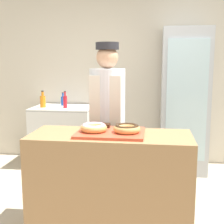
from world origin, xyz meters
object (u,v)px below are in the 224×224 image
object	(u,v)px
brownie_back_left	(105,125)
bottle_blue	(63,100)
donut_chocolate_glaze	(127,128)
beverage_fridge	(184,101)
chest_freezer	(63,136)
donut_light_glaze	(94,127)
serving_tray	(110,133)
bottle_red	(65,101)
bottle_orange	(43,101)
baker_person	(107,121)
brownie_back_right	(121,126)

from	to	relation	value
brownie_back_left	bottle_blue	distance (m)	1.96
donut_chocolate_glaze	beverage_fridge	world-z (taller)	beverage_fridge
chest_freezer	donut_light_glaze	bearing A→B (deg)	-65.44
serving_tray	bottle_red	xyz separation A→B (m)	(-0.89, 1.66, 0.04)
bottle_blue	bottle_orange	bearing A→B (deg)	-136.47
serving_tray	brownie_back_left	distance (m)	0.19
donut_light_glaze	donut_chocolate_glaze	distance (m)	0.29
serving_tray	baker_person	distance (m)	0.58
brownie_back_right	donut_chocolate_glaze	bearing A→B (deg)	-70.22
beverage_fridge	bottle_red	world-z (taller)	beverage_fridge
baker_person	bottle_orange	xyz separation A→B (m)	(-1.11, 1.11, 0.05)
brownie_back_left	brownie_back_right	bearing A→B (deg)	0.00
donut_chocolate_glaze	bottle_orange	distance (m)	2.18
chest_freezer	bottle_blue	xyz separation A→B (m)	(-0.04, 0.15, 0.51)
brownie_back_left	bottle_red	xyz separation A→B (m)	(-0.81, 1.49, 0.02)
bottle_blue	bottle_red	bearing A→B (deg)	-66.51
bottle_orange	baker_person	bearing A→B (deg)	-44.92
bottle_red	brownie_back_right	bearing A→B (deg)	-57.09
donut_chocolate_glaze	bottle_red	world-z (taller)	bottle_red
bottle_orange	brownie_back_left	bearing A→B (deg)	-52.70
serving_tray	chest_freezer	xyz separation A→B (m)	(-0.95, 1.75, -0.48)
baker_person	bottle_red	bearing A→B (deg)	125.30
beverage_fridge	brownie_back_right	bearing A→B (deg)	-114.43
serving_tray	bottle_red	distance (m)	1.88
brownie_back_right	bottle_blue	bearing A→B (deg)	121.70
bottle_orange	bottle_red	distance (m)	0.34
donut_chocolate_glaze	bottle_blue	world-z (taller)	bottle_blue
baker_person	bottle_blue	distance (m)	1.60
bottle_blue	baker_person	bearing A→B (deg)	-56.62
bottle_blue	donut_light_glaze	bearing A→B (deg)	-66.19
donut_light_glaze	brownie_back_right	size ratio (longest dim) A/B	2.46
serving_tray	bottle_blue	xyz separation A→B (m)	(-0.99, 1.90, 0.02)
brownie_back_left	bottle_orange	xyz separation A→B (m)	(-1.15, 1.51, 0.01)
bottle_blue	bottle_red	size ratio (longest dim) A/B	0.81
donut_chocolate_glaze	baker_person	distance (m)	0.64
donut_light_glaze	brownie_back_right	bearing A→B (deg)	40.08
beverage_fridge	bottle_orange	bearing A→B (deg)	-178.19
serving_tray	brownie_back_left	size ratio (longest dim) A/B	6.19
donut_chocolate_glaze	serving_tray	bearing A→B (deg)	173.74
donut_light_glaze	bottle_blue	distance (m)	2.09
baker_person	bottle_red	world-z (taller)	baker_person
baker_person	bottle_red	distance (m)	1.34
brownie_back_right	chest_freezer	world-z (taller)	brownie_back_right
serving_tray	donut_chocolate_glaze	distance (m)	0.15
baker_person	bottle_orange	world-z (taller)	baker_person
chest_freezer	donut_chocolate_glaze	bearing A→B (deg)	-58.14
donut_chocolate_glaze	bottle_blue	bearing A→B (deg)	120.64
chest_freezer	bottle_orange	xyz separation A→B (m)	(-0.27, -0.07, 0.53)
donut_light_glaze	serving_tray	bearing A→B (deg)	6.26
brownie_back_left	chest_freezer	bearing A→B (deg)	118.99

